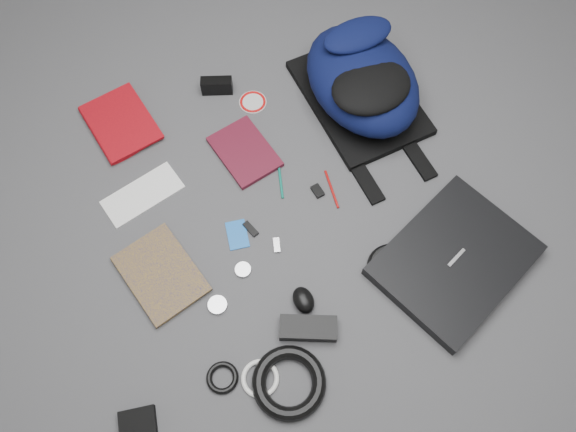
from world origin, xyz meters
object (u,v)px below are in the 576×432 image
object	(u,v)px
mouse	(303,300)
pouch	(138,427)
compact_camera	(217,86)
laptop	(454,260)
power_brick	(308,328)
textbook_red	(94,137)
comic_book	(133,293)
backpack	(362,80)
dvd_case	(245,152)

from	to	relation	value
mouse	pouch	bearing A→B (deg)	-164.85
compact_camera	laptop	bearing A→B (deg)	-42.53
compact_camera	power_brick	distance (m)	0.82
laptop	mouse	distance (m)	0.43
mouse	textbook_red	bearing A→B (deg)	118.06
mouse	comic_book	bearing A→B (deg)	154.41
backpack	mouse	world-z (taller)	backpack
backpack	laptop	distance (m)	0.60
backpack	laptop	size ratio (longest dim) A/B	1.18
power_brick	pouch	distance (m)	0.48
textbook_red	power_brick	distance (m)	0.88
comic_book	pouch	size ratio (longest dim) A/B	2.75
backpack	pouch	xyz separation A→B (m)	(-0.88, -0.74, -0.09)
power_brick	laptop	bearing A→B (deg)	26.79
compact_camera	pouch	bearing A→B (deg)	-99.79
textbook_red	power_brick	size ratio (longest dim) A/B	1.62
comic_book	mouse	bearing A→B (deg)	-39.77
mouse	backpack	bearing A→B (deg)	51.75
compact_camera	power_brick	size ratio (longest dim) A/B	0.66
power_brick	pouch	xyz separation A→B (m)	(-0.47, -0.10, -0.01)
comic_book	backpack	bearing A→B (deg)	7.96
dvd_case	pouch	world-z (taller)	pouch
laptop	comic_book	bearing A→B (deg)	141.00
dvd_case	mouse	world-z (taller)	mouse
dvd_case	power_brick	size ratio (longest dim) A/B	1.40
pouch	dvd_case	bearing A→B (deg)	54.65
pouch	laptop	bearing A→B (deg)	8.91
laptop	pouch	world-z (taller)	laptop
backpack	compact_camera	size ratio (longest dim) A/B	4.88
laptop	comic_book	distance (m)	0.88
power_brick	pouch	bearing A→B (deg)	-148.14
compact_camera	mouse	world-z (taller)	compact_camera
textbook_red	pouch	bearing A→B (deg)	-107.58
laptop	compact_camera	distance (m)	0.90
backpack	mouse	bearing A→B (deg)	-131.36
backpack	mouse	size ratio (longest dim) A/B	6.29
laptop	compact_camera	world-z (taller)	compact_camera
laptop	mouse	xyz separation A→B (m)	(-0.43, 0.03, -0.00)
compact_camera	pouch	distance (m)	1.03
laptop	dvd_case	size ratio (longest dim) A/B	1.95
laptop	compact_camera	xyz separation A→B (m)	(-0.46, 0.77, 0.01)
comic_book	mouse	distance (m)	0.46
textbook_red	mouse	xyz separation A→B (m)	(0.44, -0.69, 0.01)
backpack	comic_book	size ratio (longest dim) A/B	1.96
backpack	comic_book	world-z (taller)	backpack
power_brick	comic_book	bearing A→B (deg)	170.12
laptop	power_brick	xyz separation A→B (m)	(-0.44, -0.05, -0.00)
dvd_case	compact_camera	distance (m)	0.25
laptop	pouch	bearing A→B (deg)	162.70
dvd_case	mouse	size ratio (longest dim) A/B	2.75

